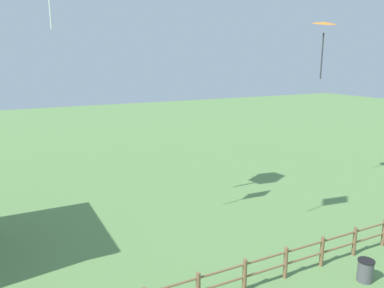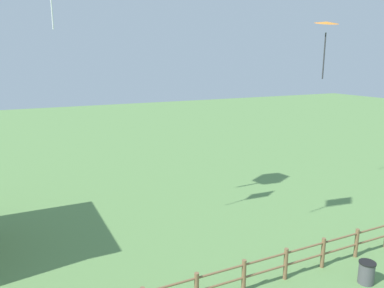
{
  "view_description": "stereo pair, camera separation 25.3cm",
  "coord_description": "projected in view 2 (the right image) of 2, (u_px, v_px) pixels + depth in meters",
  "views": [
    {
      "loc": [
        -5.44,
        -1.34,
        7.11
      ],
      "look_at": [
        0.0,
        9.25,
        4.45
      ],
      "focal_mm": 35.0,
      "sensor_mm": 36.0,
      "label": 1
    },
    {
      "loc": [
        -5.21,
        -1.46,
        7.11
      ],
      "look_at": [
        0.0,
        9.25,
        4.45
      ],
      "focal_mm": 35.0,
      "sensor_mm": 36.0,
      "label": 2
    }
  ],
  "objects": [
    {
      "name": "wooden_fence",
      "position": [
        221.0,
        281.0,
        11.28
      ],
      "size": [
        18.26,
        0.14,
        1.1
      ],
      "color": "brown",
      "rests_on": "ground_plane"
    },
    {
      "name": "kite_orange_delta",
      "position": [
        326.0,
        25.0,
        13.18
      ],
      "size": [
        1.07,
        1.07,
        2.07
      ],
      "color": "orange"
    },
    {
      "name": "trash_bin",
      "position": [
        366.0,
        272.0,
        12.16
      ],
      "size": [
        0.54,
        0.54,
        0.75
      ],
      "color": "#4C4C51",
      "rests_on": "ground_plane"
    }
  ]
}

